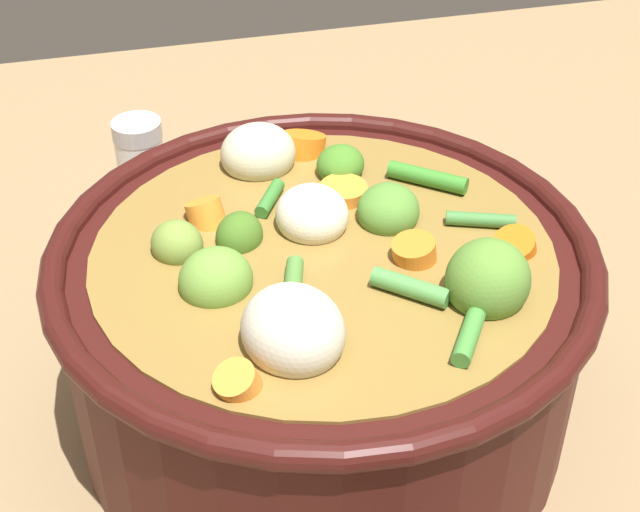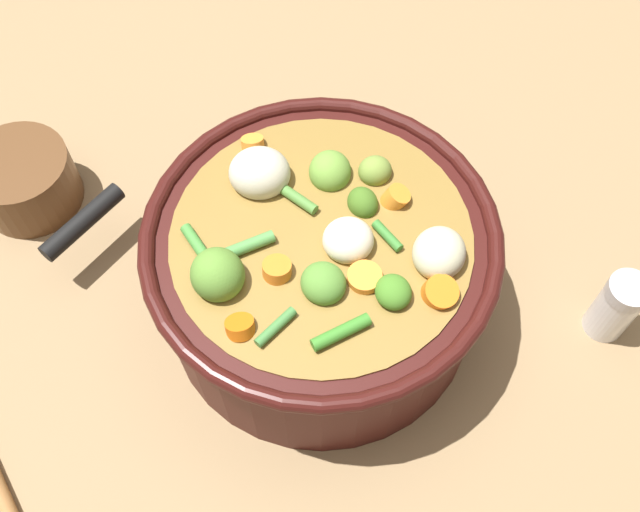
# 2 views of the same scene
# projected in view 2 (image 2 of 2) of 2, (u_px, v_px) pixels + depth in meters

# --- Properties ---
(ground_plane) EXTENTS (1.10, 1.10, 0.00)m
(ground_plane) POSITION_uv_depth(u_px,v_px,m) (321.00, 303.00, 0.69)
(ground_plane) COLOR #8C704C
(cooking_pot) EXTENTS (0.30, 0.30, 0.15)m
(cooking_pot) POSITION_uv_depth(u_px,v_px,m) (321.00, 268.00, 0.63)
(cooking_pot) COLOR #38110F
(cooking_pot) RESTS_ON ground_plane
(salt_shaker) EXTENTS (0.04, 0.04, 0.08)m
(salt_shaker) POSITION_uv_depth(u_px,v_px,m) (616.00, 307.00, 0.64)
(salt_shaker) COLOR silver
(salt_shaker) RESTS_ON ground_plane
(small_saucepan) EXTENTS (0.16, 0.12, 0.06)m
(small_saucepan) POSITION_uv_depth(u_px,v_px,m) (25.00, 185.00, 0.72)
(small_saucepan) COLOR brown
(small_saucepan) RESTS_ON ground_plane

